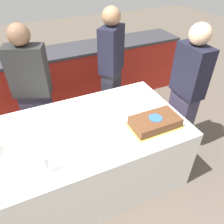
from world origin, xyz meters
TOP-DOWN VIEW (x-y plane):
  - ground_plane at (0.00, 0.00)m, footprint 14.00×14.00m
  - back_counter at (0.00, 1.62)m, footprint 4.40×0.58m
  - dining_table at (0.00, 0.00)m, footprint 2.05×1.08m
  - cake at (0.68, -0.25)m, footprint 0.50×0.30m
  - wine_glass at (-0.37, -0.37)m, footprint 0.07×0.07m
  - side_plate_near_cake at (0.66, 0.04)m, footprint 0.18×0.18m
  - side_plate_right_edge at (0.41, 0.05)m, footprint 0.18×0.18m
  - person_cutting_cake at (0.68, 0.76)m, footprint 0.39×0.38m
  - person_seated_right at (1.24, 0.00)m, footprint 0.21×0.37m
  - person_standing_back at (-0.30, 0.76)m, footprint 0.45×0.34m

SIDE VIEW (x-z plane):
  - ground_plane at x=0.00m, z-range 0.00..0.00m
  - dining_table at x=0.00m, z-range 0.00..0.77m
  - back_counter at x=0.00m, z-range 0.00..0.92m
  - side_plate_near_cake at x=0.66m, z-range 0.77..0.77m
  - side_plate_right_edge at x=0.41m, z-range 0.77..0.77m
  - cake at x=0.68m, z-range 0.77..0.86m
  - person_standing_back at x=-0.30m, z-range 0.03..1.62m
  - person_seated_right at x=1.24m, z-range 0.04..1.64m
  - person_cutting_cake at x=0.68m, z-range 0.04..1.69m
  - wine_glass at x=-0.37m, z-range 0.80..0.97m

